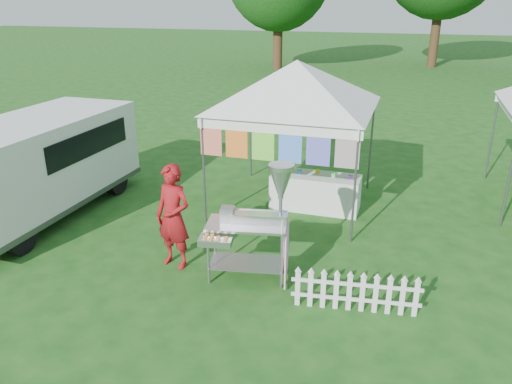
% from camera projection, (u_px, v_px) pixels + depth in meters
% --- Properties ---
extents(ground, '(120.00, 120.00, 0.00)m').
position_uv_depth(ground, '(238.00, 288.00, 7.59)').
color(ground, '#174B15').
rests_on(ground, ground).
extents(canopy_main, '(4.24, 4.24, 3.45)m').
position_uv_depth(canopy_main, '(297.00, 61.00, 9.60)').
color(canopy_main, '#59595E').
rests_on(canopy_main, ground).
extents(donut_cart, '(1.37, 1.14, 1.87)m').
position_uv_depth(donut_cart, '(260.00, 214.00, 7.46)').
color(donut_cart, gray).
rests_on(donut_cart, ground).
extents(vendor, '(0.70, 0.54, 1.73)m').
position_uv_depth(vendor, '(173.00, 217.00, 7.93)').
color(vendor, maroon).
rests_on(vendor, ground).
extents(cargo_van, '(1.90, 4.68, 1.94)m').
position_uv_depth(cargo_van, '(39.00, 164.00, 9.89)').
color(cargo_van, white).
rests_on(cargo_van, ground).
extents(picket_fence, '(1.79, 0.28, 0.56)m').
position_uv_depth(picket_fence, '(356.00, 293.00, 6.93)').
color(picket_fence, white).
rests_on(picket_fence, ground).
extents(display_table, '(1.80, 0.70, 0.73)m').
position_uv_depth(display_table, '(315.00, 192.00, 10.31)').
color(display_table, white).
rests_on(display_table, ground).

